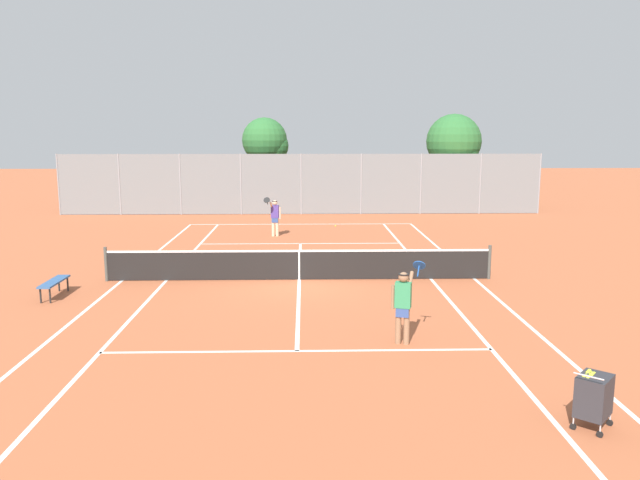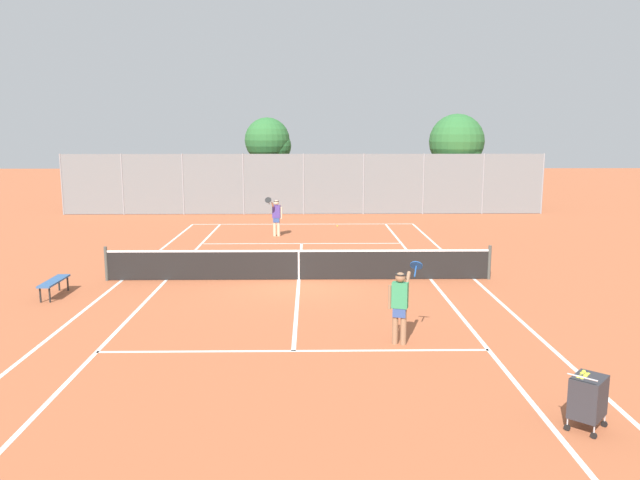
{
  "view_description": "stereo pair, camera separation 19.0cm",
  "coord_description": "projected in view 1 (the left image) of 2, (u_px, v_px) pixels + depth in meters",
  "views": [
    {
      "loc": [
        0.17,
        -18.93,
        4.55
      ],
      "look_at": [
        0.68,
        1.5,
        1.0
      ],
      "focal_mm": 35.0,
      "sensor_mm": 36.0,
      "label": 1
    },
    {
      "loc": [
        0.36,
        -18.93,
        4.55
      ],
      "look_at": [
        0.68,
        1.5,
        1.0
      ],
      "focal_mm": 35.0,
      "sensor_mm": 36.0,
      "label": 2
    }
  ],
  "objects": [
    {
      "name": "loose_tennis_ball_2",
      "position": [
        263.0,
        270.0,
        20.64
      ],
      "size": [
        0.07,
        0.07,
        0.07
      ],
      "primitive_type": "sphere",
      "color": "#D1DB33",
      "rests_on": "ground"
    },
    {
      "name": "ground_plane",
      "position": [
        299.0,
        280.0,
        19.42
      ],
      "size": [
        120.0,
        120.0,
        0.0
      ],
      "primitive_type": "plane",
      "color": "#B25B38"
    },
    {
      "name": "courtside_bench",
      "position": [
        54.0,
        283.0,
        17.35
      ],
      "size": [
        0.36,
        1.5,
        0.47
      ],
      "color": "#33598C",
      "rests_on": "ground"
    },
    {
      "name": "tennis_net",
      "position": [
        299.0,
        264.0,
        19.33
      ],
      "size": [
        12.0,
        0.1,
        1.07
      ],
      "color": "#474C47",
      "rests_on": "ground"
    },
    {
      "name": "back_fence",
      "position": [
        301.0,
        184.0,
        34.63
      ],
      "size": [
        26.84,
        0.08,
        3.37
      ],
      "color": "gray",
      "rests_on": "ground"
    },
    {
      "name": "tree_behind_right",
      "position": [
        455.0,
        143.0,
        35.99
      ],
      "size": [
        3.16,
        3.16,
        5.58
      ],
      "color": "brown",
      "rests_on": "ground"
    },
    {
      "name": "player_near_side",
      "position": [
        403.0,
        303.0,
        13.42
      ],
      "size": [
        0.82,
        0.7,
        1.77
      ],
      "color": "#936B4C",
      "rests_on": "ground"
    },
    {
      "name": "tree_behind_left",
      "position": [
        267.0,
        142.0,
        36.82
      ],
      "size": [
        2.75,
        2.66,
        5.4
      ],
      "color": "brown",
      "rests_on": "ground"
    },
    {
      "name": "ball_cart",
      "position": [
        594.0,
        395.0,
        9.63
      ],
      "size": [
        0.76,
        0.77,
        0.96
      ],
      "color": "#2D2D33",
      "rests_on": "ground"
    },
    {
      "name": "player_far_left",
      "position": [
        275.0,
        215.0,
        27.38
      ],
      "size": [
        0.73,
        0.72,
        1.77
      ],
      "color": "beige",
      "rests_on": "ground"
    },
    {
      "name": "court_line_markings",
      "position": [
        299.0,
        280.0,
        19.42
      ],
      "size": [
        11.1,
        23.9,
        0.01
      ],
      "color": "silver",
      "rests_on": "ground"
    },
    {
      "name": "loose_tennis_ball_1",
      "position": [
        335.0,
        226.0,
        30.33
      ],
      "size": [
        0.07,
        0.07,
        0.07
      ],
      "primitive_type": "sphere",
      "color": "#D1DB33",
      "rests_on": "ground"
    }
  ]
}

